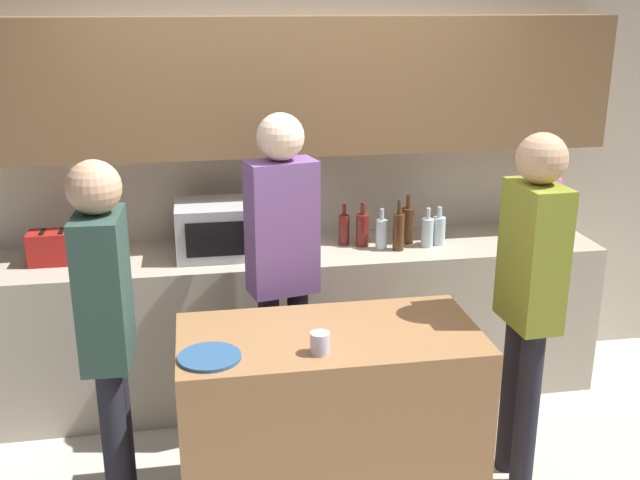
# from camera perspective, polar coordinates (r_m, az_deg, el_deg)

# --- Properties ---
(back_wall) EXTENTS (6.40, 0.40, 2.70)m
(back_wall) POSITION_cam_1_polar(r_m,az_deg,el_deg) (4.42, -2.73, 8.11)
(back_wall) COLOR beige
(back_wall) RESTS_ON ground_plane
(back_counter) EXTENTS (3.60, 0.62, 0.91)m
(back_counter) POSITION_cam_1_polar(r_m,az_deg,el_deg) (4.48, -2.09, -6.27)
(back_counter) COLOR #B7AD99
(back_counter) RESTS_ON ground_plane
(kitchen_island) EXTENTS (1.34, 0.67, 0.89)m
(kitchen_island) POSITION_cam_1_polar(r_m,az_deg,el_deg) (3.53, 0.71, -13.63)
(kitchen_island) COLOR #996B42
(kitchen_island) RESTS_ON ground_plane
(microwave) EXTENTS (0.52, 0.39, 0.30)m
(microwave) POSITION_cam_1_polar(r_m,az_deg,el_deg) (4.24, -7.44, 0.87)
(microwave) COLOR #B7BABC
(microwave) RESTS_ON back_counter
(toaster) EXTENTS (0.26, 0.16, 0.18)m
(toaster) POSITION_cam_1_polar(r_m,az_deg,el_deg) (4.33, -19.64, -0.53)
(toaster) COLOR #B21E19
(toaster) RESTS_ON back_counter
(potted_plant) EXTENTS (0.14, 0.14, 0.40)m
(potted_plant) POSITION_cam_1_polar(r_m,az_deg,el_deg) (4.72, 17.08, 2.60)
(potted_plant) COLOR brown
(potted_plant) RESTS_ON back_counter
(bottle_0) EXTENTS (0.06, 0.06, 0.25)m
(bottle_0) POSITION_cam_1_polar(r_m,az_deg,el_deg) (4.39, 1.84, 0.85)
(bottle_0) COLOR maroon
(bottle_0) RESTS_ON back_counter
(bottle_1) EXTENTS (0.08, 0.08, 0.26)m
(bottle_1) POSITION_cam_1_polar(r_m,az_deg,el_deg) (4.37, 3.25, 0.82)
(bottle_1) COLOR maroon
(bottle_1) RESTS_ON back_counter
(bottle_2) EXTENTS (0.07, 0.07, 0.24)m
(bottle_2) POSITION_cam_1_polar(r_m,az_deg,el_deg) (4.32, 4.71, 0.49)
(bottle_2) COLOR silver
(bottle_2) RESTS_ON back_counter
(bottle_3) EXTENTS (0.07, 0.07, 0.30)m
(bottle_3) POSITION_cam_1_polar(r_m,az_deg,el_deg) (4.31, 6.01, 0.68)
(bottle_3) COLOR #472814
(bottle_3) RESTS_ON back_counter
(bottle_4) EXTENTS (0.07, 0.07, 0.29)m
(bottle_4) POSITION_cam_1_polar(r_m,az_deg,el_deg) (4.44, 6.69, 1.17)
(bottle_4) COLOR #472814
(bottle_4) RESTS_ON back_counter
(bottle_5) EXTENTS (0.07, 0.07, 0.23)m
(bottle_5) POSITION_cam_1_polar(r_m,az_deg,el_deg) (4.40, 8.18, 0.62)
(bottle_5) COLOR silver
(bottle_5) RESTS_ON back_counter
(bottle_6) EXTENTS (0.08, 0.08, 0.23)m
(bottle_6) POSITION_cam_1_polar(r_m,az_deg,el_deg) (4.45, 9.04, 0.75)
(bottle_6) COLOR silver
(bottle_6) RESTS_ON back_counter
(plate_on_island) EXTENTS (0.26, 0.26, 0.01)m
(plate_on_island) POSITION_cam_1_polar(r_m,az_deg,el_deg) (3.12, -8.41, -8.82)
(plate_on_island) COLOR #2D5684
(plate_on_island) RESTS_ON kitchen_island
(cup_0) EXTENTS (0.08, 0.08, 0.09)m
(cup_0) POSITION_cam_1_polar(r_m,az_deg,el_deg) (3.12, -0.00, -7.86)
(cup_0) COLOR silver
(cup_0) RESTS_ON kitchen_island
(person_left) EXTENTS (0.23, 0.35, 1.74)m
(person_left) POSITION_cam_1_polar(r_m,az_deg,el_deg) (3.58, 15.73, -3.16)
(person_left) COLOR black
(person_left) RESTS_ON ground_plane
(person_center) EXTENTS (0.22, 0.35, 1.69)m
(person_center) POSITION_cam_1_polar(r_m,az_deg,el_deg) (3.28, -15.97, -5.81)
(person_center) COLOR black
(person_center) RESTS_ON ground_plane
(person_right) EXTENTS (0.37, 0.26, 1.77)m
(person_right) POSITION_cam_1_polar(r_m,az_deg,el_deg) (3.78, -2.88, -0.98)
(person_right) COLOR black
(person_right) RESTS_ON ground_plane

